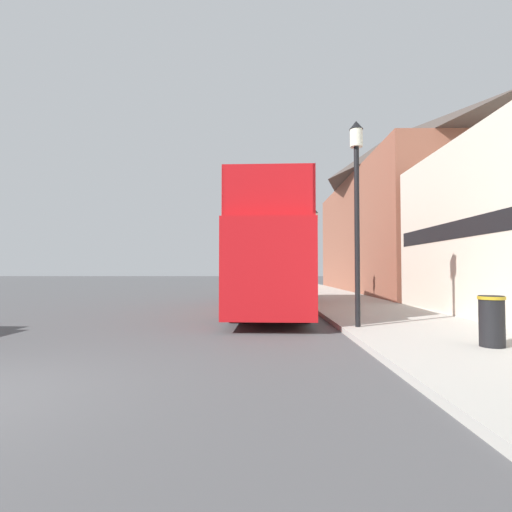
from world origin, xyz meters
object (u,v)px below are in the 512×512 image
Objects in this scene: lamp_post_second at (315,236)px; litter_bin at (492,320)px; parked_car_ahead_of_bus at (274,284)px; lamp_post_nearest at (357,186)px; tour_bus at (271,261)px.

litter_bin is at bearing -81.22° from lamp_post_second.
parked_car_ahead_of_bus is 1.02× the size of lamp_post_second.
lamp_post_nearest is 5.52× the size of litter_bin.
tour_bus is 2.50× the size of parked_car_ahead_of_bus.
tour_bus reaches higher than parked_car_ahead_of_bus.
parked_car_ahead_of_bus is 17.27m from litter_bin.
lamp_post_second is at bearing 89.15° from lamp_post_nearest.
tour_bus is at bearing -122.32° from lamp_post_second.
litter_bin is at bearing -75.70° from parked_car_ahead_of_bus.
litter_bin is (1.73, -11.21, -2.50)m from lamp_post_second.
parked_car_ahead_of_bus is at bearing 96.12° from lamp_post_nearest.
tour_bus reaches higher than litter_bin.
tour_bus is 4.25m from lamp_post_second.
litter_bin is (1.86, -2.59, -3.07)m from lamp_post_nearest.
lamp_post_second is (2.17, 3.44, 1.25)m from tour_bus.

